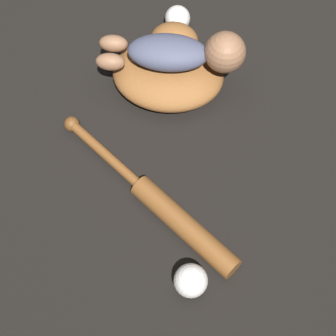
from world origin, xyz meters
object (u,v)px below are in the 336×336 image
at_px(baseball_bat, 167,209).
at_px(baseball, 191,281).
at_px(baseball_glove, 169,68).
at_px(baby_figure, 183,52).
at_px(baseball_spare, 178,18).

bearing_deg(baseball_bat, baseball, -59.38).
bearing_deg(baseball_glove, baby_figure, -18.48).
relative_size(baseball_bat, baseball_spare, 7.00).
xyz_separation_m(baseball_glove, baseball, (0.18, -0.54, -0.01)).
distance_m(baseball_glove, baby_figure, 0.10).
xyz_separation_m(baby_figure, baseball, (0.14, -0.52, -0.10)).
bearing_deg(baseball, baseball_spare, 105.46).
distance_m(baseball_glove, baseball_spare, 0.19).
distance_m(baby_figure, baseball, 0.55).
relative_size(baseball_glove, baseball_spare, 4.38).
height_order(baseball_glove, baby_figure, baby_figure).
bearing_deg(baseball_bat, baseball_glove, 102.87).
bearing_deg(baby_figure, baseball_glove, 161.52).
height_order(baseball_bat, baseball, baseball).
bearing_deg(baseball_spare, baseball_glove, -83.49).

